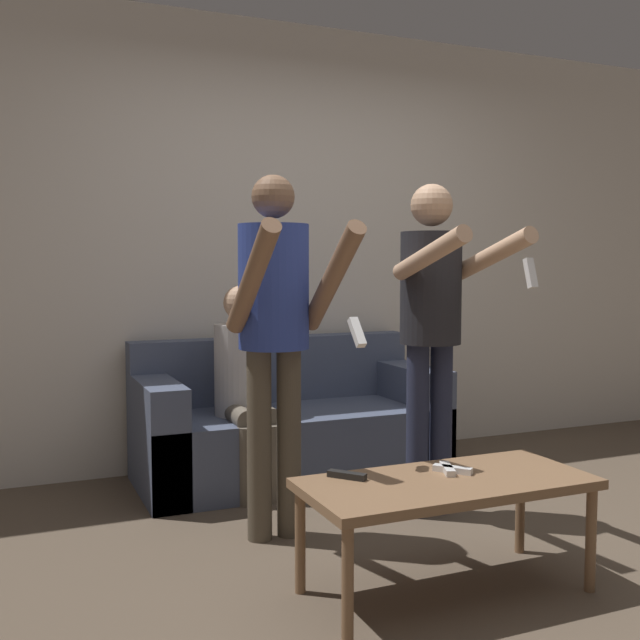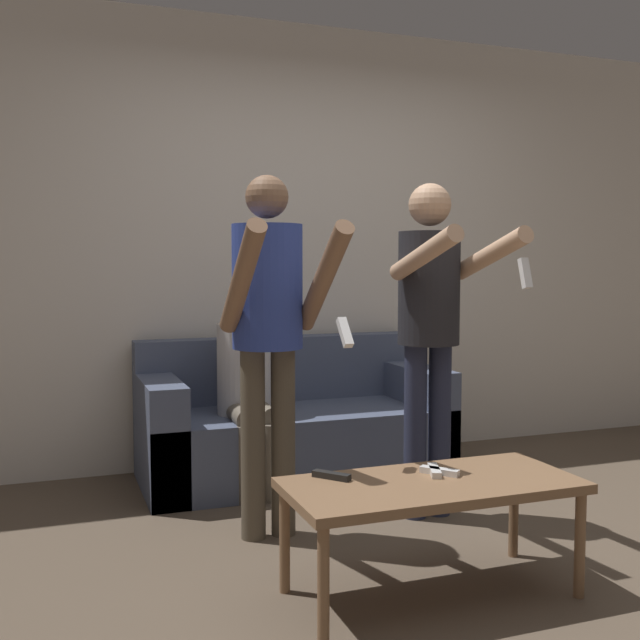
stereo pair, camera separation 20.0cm
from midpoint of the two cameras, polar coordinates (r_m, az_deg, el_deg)
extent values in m
plane|color=brown|center=(3.26, 9.21, -17.95)|extent=(14.00, 14.00, 0.00)
cube|color=silver|center=(4.73, -3.03, 5.74)|extent=(6.40, 0.06, 2.70)
cube|color=#4C5670|center=(4.35, -3.54, -9.37)|extent=(1.73, 0.76, 0.40)
cube|color=#4C5670|center=(4.56, -4.83, -3.70)|extent=(1.73, 0.16, 0.39)
cube|color=#4C5670|center=(4.14, -13.69, -8.68)|extent=(0.20, 0.76, 0.62)
cube|color=#4C5670|center=(4.64, 5.48, -7.19)|extent=(0.20, 0.76, 0.62)
cylinder|color=brown|center=(3.38, -6.36, -9.45)|extent=(0.11, 0.11, 0.86)
cylinder|color=brown|center=(3.42, -4.08, -9.27)|extent=(0.11, 0.11, 0.86)
cylinder|color=#2D429E|center=(3.31, -5.29, 2.55)|extent=(0.31, 0.31, 0.55)
sphere|color=brown|center=(3.32, -5.34, 9.35)|extent=(0.19, 0.19, 0.19)
cylinder|color=brown|center=(3.02, -7.09, 3.10)|extent=(0.08, 0.53, 0.47)
cylinder|color=brown|center=(3.14, -0.89, 3.17)|extent=(0.08, 0.53, 0.47)
cube|color=white|center=(2.93, 0.89, -0.94)|extent=(0.04, 0.11, 0.12)
cylinder|color=#282D47|center=(3.69, 5.88, -8.38)|extent=(0.11, 0.11, 0.84)
cylinder|color=#282D47|center=(3.75, 7.67, -8.17)|extent=(0.11, 0.11, 0.84)
cylinder|color=#232328|center=(3.63, 6.88, 2.44)|extent=(0.30, 0.30, 0.54)
sphere|color=tan|center=(3.64, 6.94, 8.68)|extent=(0.20, 0.20, 0.20)
cylinder|color=tan|center=(3.32, 6.68, 5.00)|extent=(0.08, 0.55, 0.24)
cylinder|color=tan|center=(3.50, 11.47, 4.91)|extent=(0.08, 0.55, 0.24)
cube|color=white|center=(3.28, 14.07, 3.48)|extent=(0.04, 0.07, 0.13)
cylinder|color=#6B6051|center=(3.91, -6.99, -10.98)|extent=(0.11, 0.11, 0.40)
cylinder|color=#6B6051|center=(3.95, -5.10, -10.82)|extent=(0.11, 0.11, 0.40)
cylinder|color=#6B6051|center=(4.01, -7.66, -7.24)|extent=(0.11, 0.32, 0.11)
cylinder|color=#6B6051|center=(4.04, -5.82, -7.12)|extent=(0.11, 0.32, 0.11)
cylinder|color=silver|center=(4.14, -7.39, -3.74)|extent=(0.30, 0.30, 0.50)
sphere|color=tan|center=(4.10, -7.44, 1.30)|extent=(0.19, 0.19, 0.19)
cube|color=#846042|center=(2.87, 7.62, -12.27)|extent=(1.09, 0.50, 0.04)
cylinder|color=#846042|center=(2.55, -0.26, -19.55)|extent=(0.04, 0.04, 0.40)
cylinder|color=#846042|center=(3.06, 18.13, -15.63)|extent=(0.04, 0.04, 0.40)
cylinder|color=#846042|center=(2.91, -3.57, -16.47)|extent=(0.04, 0.04, 0.40)
cylinder|color=#846042|center=(3.36, 13.33, -13.68)|extent=(0.04, 0.04, 0.40)
cube|color=white|center=(2.94, 8.13, -11.22)|extent=(0.12, 0.14, 0.02)
cube|color=white|center=(2.95, 7.74, -11.19)|extent=(0.09, 0.15, 0.02)
cube|color=black|center=(2.84, 0.00, -11.76)|extent=(0.12, 0.14, 0.02)
camera|label=1|loc=(0.10, -91.49, -0.11)|focal=42.00mm
camera|label=2|loc=(0.10, 88.51, 0.11)|focal=42.00mm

